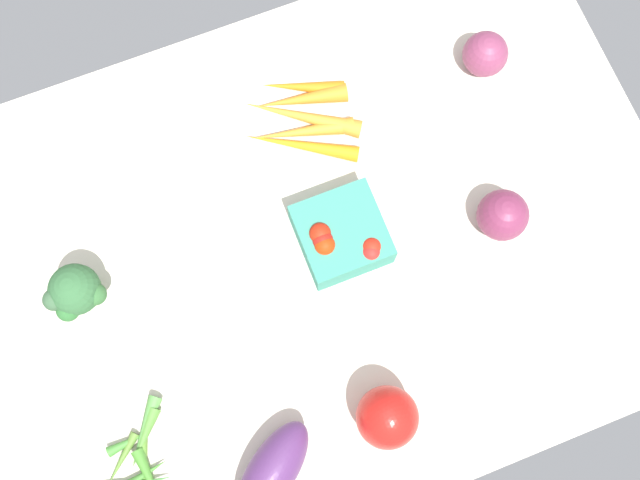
% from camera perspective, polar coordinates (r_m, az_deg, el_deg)
% --- Properties ---
extents(tablecloth, '(1.04, 0.76, 0.02)m').
position_cam_1_polar(tablecloth, '(1.11, 0.00, -0.38)').
color(tablecloth, beige).
rests_on(tablecloth, ground).
extents(bell_pepper_red, '(0.10, 0.10, 0.10)m').
position_cam_1_polar(bell_pepper_red, '(1.02, 5.08, -13.13)').
color(bell_pepper_red, red).
rests_on(bell_pepper_red, tablecloth).
extents(broccoli_head, '(0.08, 0.07, 0.10)m').
position_cam_1_polar(broccoli_head, '(1.07, -17.92, -3.76)').
color(broccoli_head, '#96C183').
rests_on(broccoli_head, tablecloth).
extents(okra_pile, '(0.12, 0.15, 0.02)m').
position_cam_1_polar(okra_pile, '(1.09, -13.30, -15.75)').
color(okra_pile, '#417D2F').
rests_on(okra_pile, tablecloth).
extents(red_onion_center, '(0.07, 0.07, 0.07)m').
position_cam_1_polar(red_onion_center, '(1.19, 12.31, 13.49)').
color(red_onion_center, '#823656').
rests_on(red_onion_center, tablecloth).
extents(carrot_bunch, '(0.18, 0.18, 0.03)m').
position_cam_1_polar(carrot_bunch, '(1.15, -1.35, 9.26)').
color(carrot_bunch, orange).
rests_on(carrot_bunch, tablecloth).
extents(red_onion_near_basket, '(0.07, 0.07, 0.07)m').
position_cam_1_polar(red_onion_near_basket, '(1.10, 13.56, 1.83)').
color(red_onion_near_basket, '#772C4C').
rests_on(red_onion_near_basket, tablecloth).
extents(eggplant, '(0.15, 0.14, 0.06)m').
position_cam_1_polar(eggplant, '(1.04, -3.58, -16.91)').
color(eggplant, '#552E64').
rests_on(eggplant, tablecloth).
extents(berry_basket, '(0.12, 0.12, 0.07)m').
position_cam_1_polar(berry_basket, '(1.07, 1.61, 0.31)').
color(berry_basket, teal).
rests_on(berry_basket, tablecloth).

